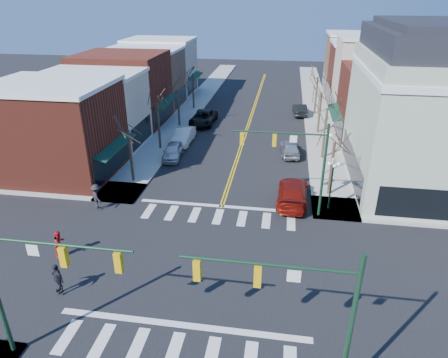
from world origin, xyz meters
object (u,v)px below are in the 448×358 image
at_px(lamppost_midblock, 326,145).
at_px(car_right_mid, 290,148).
at_px(victorian_corner, 437,109).
at_px(car_left_near, 173,151).
at_px(car_left_far, 203,118).
at_px(lamppost_corner, 332,175).
at_px(pedestrian_dark_b, 97,196).
at_px(car_right_near, 293,192).
at_px(car_right_far, 300,110).
at_px(pedestrian_dark_a, 58,278).
at_px(car_left_mid, 184,136).
at_px(pedestrian_red_b, 60,243).

bearing_deg(lamppost_midblock, car_right_mid, 124.35).
xyz_separation_m(victorian_corner, car_left_near, (-22.90, 2.30, -5.93)).
xyz_separation_m(car_left_near, car_left_far, (0.78, 11.48, 0.09)).
relative_size(victorian_corner, lamppost_corner, 3.29).
height_order(victorian_corner, pedestrian_dark_b, victorian_corner).
height_order(victorian_corner, car_left_near, victorian_corner).
height_order(victorian_corner, car_left_far, victorian_corner).
distance_m(victorian_corner, car_right_near, 13.49).
distance_m(car_right_mid, car_right_far, 14.86).
relative_size(car_left_near, pedestrian_dark_a, 2.34).
bearing_deg(pedestrian_dark_b, car_left_near, -59.39).
xyz_separation_m(car_right_near, pedestrian_dark_a, (-12.75, -12.76, 0.22)).
relative_size(car_right_mid, car_right_far, 0.97).
bearing_deg(pedestrian_dark_a, car_left_near, 119.28).
bearing_deg(pedestrian_dark_b, car_left_far, -53.79).
xyz_separation_m(car_left_mid, car_left_far, (0.78, 7.01, 0.01)).
relative_size(car_left_near, car_right_mid, 0.96).
relative_size(lamppost_midblock, pedestrian_dark_a, 2.36).
distance_m(car_right_near, pedestrian_red_b, 17.31).
distance_m(lamppost_midblock, pedestrian_dark_b, 19.85).
xyz_separation_m(lamppost_midblock, pedestrian_dark_a, (-15.50, -18.38, -1.90)).
xyz_separation_m(lamppost_corner, car_right_mid, (-3.05, 10.96, -2.20)).
distance_m(car_right_mid, pedestrian_red_b, 24.20).
xyz_separation_m(victorian_corner, car_right_near, (-11.05, -5.11, -5.81)).
distance_m(lamppost_midblock, car_left_mid, 16.03).
relative_size(victorian_corner, car_right_far, 3.11).
bearing_deg(car_left_far, car_right_mid, -37.79).
relative_size(lamppost_midblock, car_right_mid, 0.97).
xyz_separation_m(car_left_near, car_right_far, (12.80, 17.47, 0.02)).
xyz_separation_m(lamppost_corner, lamppost_midblock, (0.00, 6.50, 0.00)).
xyz_separation_m(car_right_mid, car_right_far, (1.25, 14.81, -0.00)).
height_order(car_right_near, car_right_far, car_right_near).
bearing_deg(car_right_far, pedestrian_dark_b, 55.79).
bearing_deg(victorian_corner, car_right_near, -155.17).
height_order(car_left_mid, car_right_far, car_left_mid).
xyz_separation_m(car_left_near, pedestrian_red_b, (-2.56, -17.00, 0.29)).
distance_m(car_left_near, pedestrian_dark_a, 20.20).
bearing_deg(car_left_far, lamppost_midblock, -42.34).
xyz_separation_m(lamppost_midblock, car_left_near, (-14.60, 1.80, -2.23)).
bearing_deg(pedestrian_dark_a, lamppost_midblock, 81.68).
distance_m(car_left_near, car_left_mid, 4.47).
distance_m(lamppost_corner, car_left_mid, 19.52).
height_order(victorian_corner, car_right_far, victorian_corner).
height_order(lamppost_corner, car_right_near, lamppost_corner).
xyz_separation_m(victorian_corner, car_right_far, (-10.10, 19.77, -5.90)).
bearing_deg(car_left_near, pedestrian_dark_b, -111.08).
height_order(car_right_mid, car_right_far, car_right_mid).
bearing_deg(car_left_far, lamppost_corner, -53.54).
height_order(car_right_far, pedestrian_dark_a, pedestrian_dark_a).
distance_m(car_left_mid, car_left_far, 7.06).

